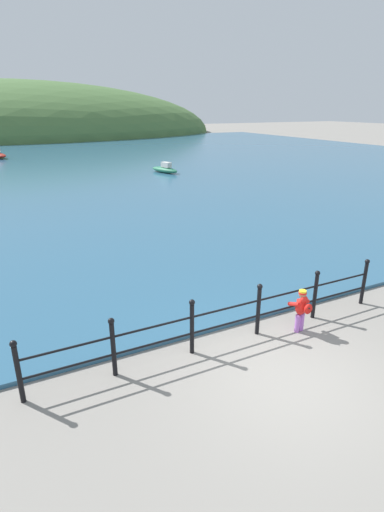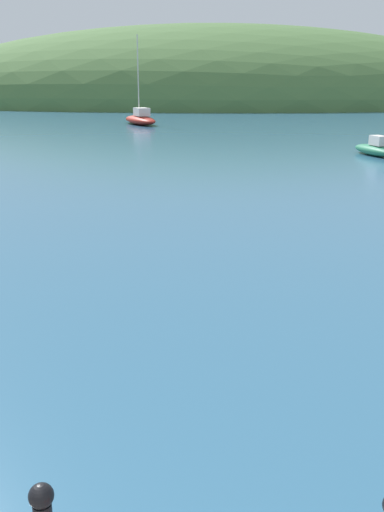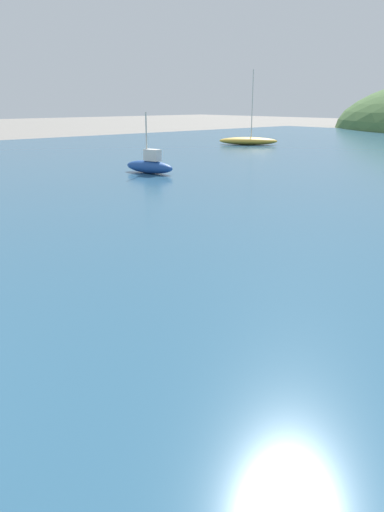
% 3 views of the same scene
% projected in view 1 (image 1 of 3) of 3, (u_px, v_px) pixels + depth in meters
% --- Properties ---
extents(ground_plane, '(200.00, 200.00, 0.00)m').
position_uv_depth(ground_plane, '(285.00, 377.00, 7.43)').
color(ground_plane, gray).
extents(water, '(80.00, 60.00, 0.10)m').
position_uv_depth(water, '(44.00, 164.00, 34.15)').
color(water, '#2D5B7A').
rests_on(water, ground).
extents(far_hillside, '(72.27, 39.75, 17.76)m').
position_uv_depth(far_hillside, '(11.00, 136.00, 67.48)').
color(far_hillside, '#476B38').
rests_on(far_hillside, ground).
extents(iron_railing, '(8.19, 0.12, 1.21)m').
position_uv_depth(iron_railing, '(227.00, 316.00, 8.29)').
color(iron_railing, black).
rests_on(iron_railing, ground).
extents(child_in_coat, '(0.41, 0.55, 1.00)m').
position_uv_depth(child_in_coat, '(302.00, 307.00, 8.74)').
color(child_in_coat, '#AD66C6').
rests_on(child_in_coat, ground).
extents(boat_red_dinghy, '(1.52, 2.77, 0.78)m').
position_uv_depth(boat_red_dinghy, '(165.00, 169.00, 29.51)').
color(boat_red_dinghy, '#287551').
rests_on(boat_red_dinghy, water).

